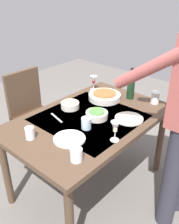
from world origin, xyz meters
name	(u,v)px	position (x,y,z in m)	size (l,w,h in m)	color
ground_plane	(89,184)	(0.00, 0.00, 0.00)	(6.00, 6.00, 0.00)	#66605B
dining_table	(89,126)	(0.00, 0.00, 0.65)	(1.37, 0.88, 0.73)	#4C3828
chair_near	(31,109)	(0.00, -0.82, 0.53)	(0.40, 0.40, 0.91)	#352114
wine_bottle	(131,87)	(-0.54, 0.04, 0.84)	(0.07, 0.07, 0.30)	black
wine_glass_left	(115,128)	(0.13, 0.35, 0.84)	(0.07, 0.07, 0.15)	white
wine_glass_right	(94,80)	(-0.46, -0.35, 0.84)	(0.07, 0.07, 0.15)	white
water_cup_near_left	(30,133)	(0.51, -0.11, 0.78)	(0.07, 0.07, 0.09)	silver
water_cup_near_right	(86,123)	(0.14, 0.09, 0.78)	(0.08, 0.08, 0.09)	silver
water_cup_far_left	(76,155)	(0.47, 0.30, 0.77)	(0.08, 0.08, 0.09)	silver
water_cup_far_right	(155,98)	(-0.59, 0.27, 0.79)	(0.07, 0.07, 0.11)	silver
serving_bowl_pasta	(105,96)	(-0.36, -0.13, 0.76)	(0.30, 0.30, 0.07)	silver
side_bowl_salad	(97,114)	(-0.03, 0.05, 0.76)	(0.18, 0.18, 0.07)	silver
side_bowl_bread	(70,105)	(-0.01, -0.24, 0.76)	(0.16, 0.16, 0.07)	silver
dinner_plate_near	(129,119)	(-0.19, 0.26, 0.74)	(0.23, 0.23, 0.01)	silver
dinner_plate_far	(69,139)	(0.33, 0.11, 0.74)	(0.23, 0.23, 0.01)	silver
table_fork	(57,118)	(0.19, -0.19, 0.73)	(0.01, 0.18, 0.01)	silver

